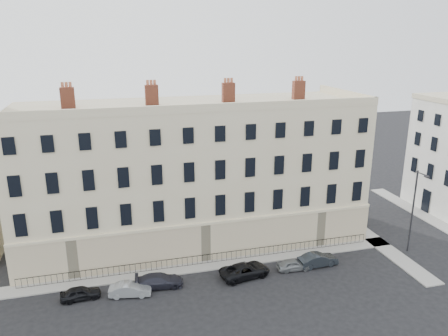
{
  "coord_description": "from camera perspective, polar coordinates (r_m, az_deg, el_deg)",
  "views": [
    {
      "loc": [
        -14.57,
        -32.34,
        21.67
      ],
      "look_at": [
        -3.02,
        10.0,
        8.37
      ],
      "focal_mm": 35.0,
      "sensor_mm": 36.0,
      "label": 1
    }
  ],
  "objects": [
    {
      "name": "ground",
      "position": [
        41.57,
        7.93,
        -14.74
      ],
      "size": [
        160.0,
        160.0,
        0.0
      ],
      "primitive_type": "plane",
      "color": "black",
      "rests_on": "ground"
    },
    {
      "name": "terrace",
      "position": [
        47.31,
        -4.07,
        -0.62
      ],
      "size": [
        36.22,
        12.22,
        17.0
      ],
      "color": "beige",
      "rests_on": "ground"
    },
    {
      "name": "pavement_terrace",
      "position": [
        43.38,
        -7.37,
        -13.17
      ],
      "size": [
        48.0,
        2.0,
        0.12
      ],
      "primitive_type": "cube",
      "color": "gray",
      "rests_on": "ground"
    },
    {
      "name": "pavement_east_return",
      "position": [
        53.43,
        17.57,
        -7.84
      ],
      "size": [
        2.0,
        24.0,
        0.12
      ],
      "primitive_type": "cube",
      "color": "gray",
      "rests_on": "ground"
    },
    {
      "name": "pavement_adjacent",
      "position": [
        60.59,
        24.6,
        -5.65
      ],
      "size": [
        2.0,
        20.0,
        0.12
      ],
      "primitive_type": "cube",
      "color": "gray",
      "rests_on": "ground"
    },
    {
      "name": "railings",
      "position": [
        44.09,
        -2.21,
        -11.77
      ],
      "size": [
        35.0,
        0.04,
        0.96
      ],
      "color": "black",
      "rests_on": "ground"
    },
    {
      "name": "car_a",
      "position": [
        40.76,
        -18.22,
        -15.26
      ],
      "size": [
        3.46,
        1.59,
        1.15
      ],
      "primitive_type": "imported",
      "rotation": [
        0.0,
        0.0,
        1.64
      ],
      "color": "black",
      "rests_on": "ground"
    },
    {
      "name": "car_b",
      "position": [
        40.12,
        -12.17,
        -15.25
      ],
      "size": [
        3.78,
        1.85,
        1.19
      ],
      "primitive_type": "imported",
      "rotation": [
        0.0,
        0.0,
        1.4
      ],
      "color": "gray",
      "rests_on": "ground"
    },
    {
      "name": "car_c",
      "position": [
        40.87,
        -8.44,
        -14.35
      ],
      "size": [
        4.42,
        2.13,
        1.24
      ],
      "primitive_type": "imported",
      "rotation": [
        0.0,
        0.0,
        1.48
      ],
      "color": "#22232E",
      "rests_on": "ground"
    },
    {
      "name": "car_d",
      "position": [
        41.96,
        2.76,
        -13.21
      ],
      "size": [
        5.07,
        2.97,
        1.33
      ],
      "primitive_type": "imported",
      "rotation": [
        0.0,
        0.0,
        1.74
      ],
      "color": "black",
      "rests_on": "ground"
    },
    {
      "name": "car_e",
      "position": [
        43.58,
        9.04,
        -12.37
      ],
      "size": [
        3.26,
        1.49,
        1.08
      ],
      "primitive_type": "imported",
      "rotation": [
        0.0,
        0.0,
        1.5
      ],
      "color": "slate",
      "rests_on": "ground"
    },
    {
      "name": "car_f",
      "position": [
        44.66,
        12.17,
        -11.63
      ],
      "size": [
        4.03,
        1.59,
        1.31
      ],
      "primitive_type": "imported",
      "rotation": [
        0.0,
        0.0,
        1.62
      ],
      "color": "black",
      "rests_on": "ground"
    },
    {
      "name": "streetlamp",
      "position": [
        48.6,
        23.53,
        -4.79
      ],
      "size": [
        0.44,
        1.91,
        8.85
      ],
      "rotation": [
        0.0,
        0.0,
        0.14
      ],
      "color": "#2E2E33",
      "rests_on": "ground"
    }
  ]
}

